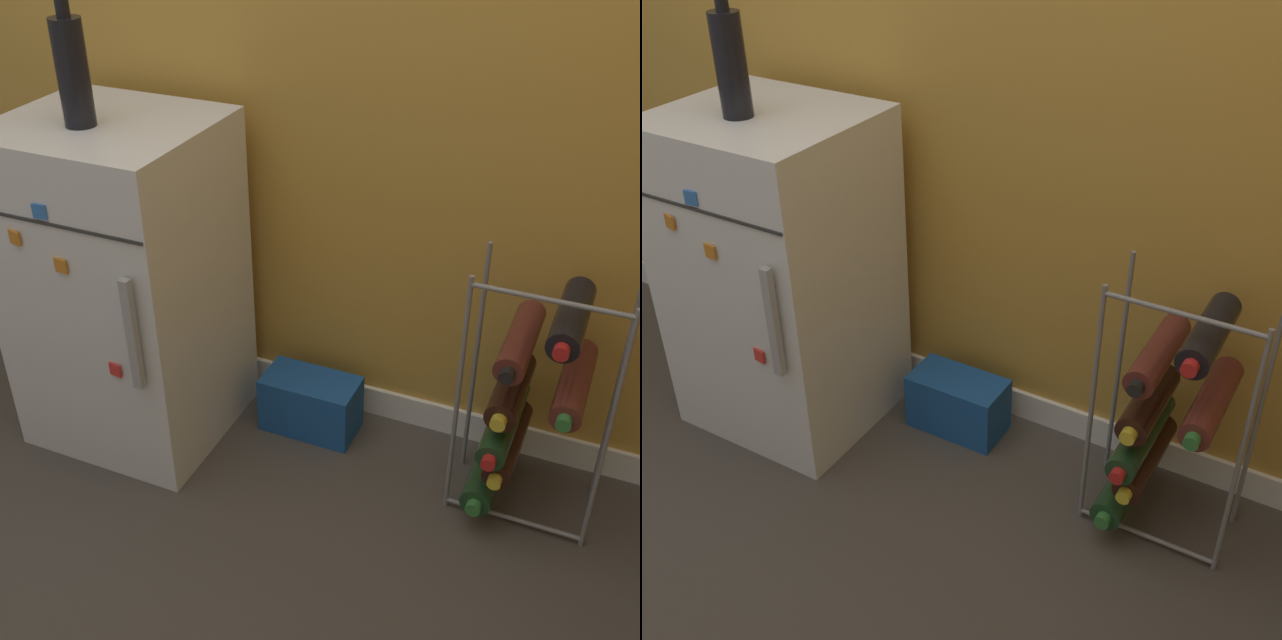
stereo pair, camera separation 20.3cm
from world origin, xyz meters
TOP-DOWN VIEW (x-y plane):
  - ground_plane at (0.00, 0.00)m, footprint 14.00×14.00m
  - mini_fridge at (-0.55, 0.32)m, footprint 0.52×0.51m
  - wine_rack at (0.53, 0.41)m, footprint 0.36×0.33m
  - soda_box at (-0.07, 0.48)m, footprint 0.28×0.15m
  - fridge_top_bottle at (-0.57, 0.27)m, footprint 0.08×0.08m

SIDE VIEW (x-z plane):
  - ground_plane at x=0.00m, z-range 0.00..0.00m
  - soda_box at x=-0.07m, z-range 0.00..0.17m
  - wine_rack at x=0.53m, z-range -0.02..0.68m
  - mini_fridge at x=-0.55m, z-range 0.00..0.91m
  - fridge_top_bottle at x=-0.57m, z-range 0.90..1.18m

